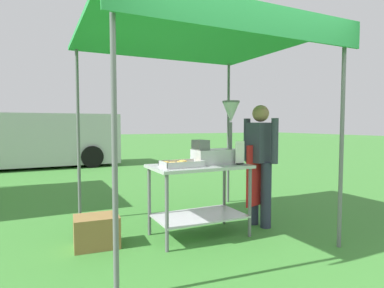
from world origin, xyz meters
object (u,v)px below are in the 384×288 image
Objects in this scene: donut_cart at (199,184)px; supply_crate at (97,231)px; stall_canopy at (196,43)px; donut_tray at (181,164)px; menu_sign at (240,154)px; van_silver at (39,139)px; vendor at (260,159)px; donut_fryer at (219,143)px.

donut_cart reaches higher than supply_crate.
supply_crate is (-1.18, 0.09, -2.17)m from stall_canopy.
donut_tray is 0.93× the size of supply_crate.
donut_cart is 0.62m from menu_sign.
van_silver is at bearing 104.80° from menu_sign.
vendor is 2.21m from supply_crate.
menu_sign is (0.19, -0.18, -0.13)m from donut_fryer.
donut_fryer is 1.75m from supply_crate.
supply_crate is (-0.91, 0.25, -0.72)m from donut_tray.
donut_fryer reaches higher than menu_sign.
stall_canopy reaches higher than donut_cart.
van_silver reaches higher than menu_sign.
donut_tray is at bearing -148.87° from stall_canopy.
donut_fryer reaches higher than vendor.
donut_tray is 1.19m from supply_crate.
van_silver is (-2.58, 7.96, -0.03)m from vendor.
menu_sign is (0.47, -0.27, -1.35)m from stall_canopy.
donut_tray is 1.17m from vendor.
donut_cart is 4.16× the size of menu_sign.
vendor reaches higher than donut_cart.
donut_cart is 2.32× the size of supply_crate.
donut_tray is 0.29× the size of vendor.
donut_cart is at bearing 159.60° from menu_sign.
menu_sign is at bearing -43.46° from donut_fryer.
donut_cart is at bearing -90.00° from stall_canopy.
donut_fryer is 1.55× the size of supply_crate.
supply_crate is at bearing 167.80° from menu_sign.
donut_cart is at bearing -78.07° from van_silver.
donut_cart is 0.94m from vendor.
van_silver is (-0.50, 7.77, 0.70)m from supply_crate.
van_silver reaches higher than donut_tray.
van_silver is (-1.68, 7.85, -1.46)m from stall_canopy.
menu_sign is 0.06× the size of van_silver.
vendor is at bearing -0.47° from donut_cart.
stall_canopy is 8.16m from van_silver.
menu_sign is (0.74, -0.11, 0.09)m from donut_tray.
vendor is (0.90, -0.11, -1.44)m from stall_canopy.
donut_tray is at bearing -172.06° from donut_fryer.
van_silver is at bearing 101.93° from donut_cart.
stall_canopy is 1.48m from donut_tray.
donut_tray is at bearing -166.31° from donut_cart.
donut_fryer is at bearing 178.43° from vendor.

